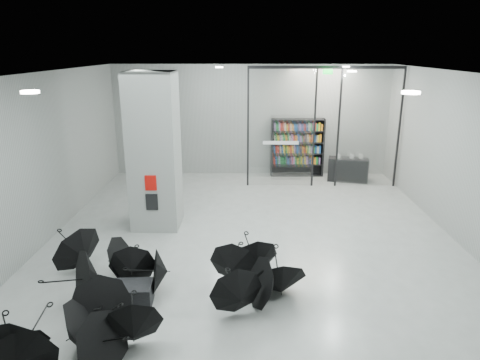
{
  "coord_description": "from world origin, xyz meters",
  "views": [
    {
      "loc": [
        -0.13,
        -8.75,
        4.52
      ],
      "look_at": [
        -0.3,
        1.5,
        1.4
      ],
      "focal_mm": 32.42,
      "sensor_mm": 36.0,
      "label": 1
    }
  ],
  "objects_px": {
    "column": "(154,151)",
    "shop_counter": "(348,170)",
    "bench": "(118,295)",
    "bookshelf": "(297,148)",
    "umbrella_cluster": "(145,300)"
  },
  "relations": [
    {
      "from": "column",
      "to": "shop_counter",
      "type": "bearing_deg",
      "value": 34.44
    },
    {
      "from": "bench",
      "to": "bookshelf",
      "type": "relative_size",
      "value": 0.6
    },
    {
      "from": "column",
      "to": "bench",
      "type": "height_order",
      "value": "column"
    },
    {
      "from": "column",
      "to": "bookshelf",
      "type": "height_order",
      "value": "column"
    },
    {
      "from": "column",
      "to": "umbrella_cluster",
      "type": "bearing_deg",
      "value": -81.74
    },
    {
      "from": "umbrella_cluster",
      "to": "shop_counter",
      "type": "bearing_deg",
      "value": 56.97
    },
    {
      "from": "column",
      "to": "umbrella_cluster",
      "type": "height_order",
      "value": "column"
    },
    {
      "from": "bookshelf",
      "to": "umbrella_cluster",
      "type": "height_order",
      "value": "bookshelf"
    },
    {
      "from": "shop_counter",
      "to": "bench",
      "type": "bearing_deg",
      "value": -114.37
    },
    {
      "from": "bench",
      "to": "umbrella_cluster",
      "type": "distance_m",
      "value": 0.68
    },
    {
      "from": "bench",
      "to": "umbrella_cluster",
      "type": "height_order",
      "value": "umbrella_cluster"
    },
    {
      "from": "column",
      "to": "umbrella_cluster",
      "type": "distance_m",
      "value": 4.52
    },
    {
      "from": "bookshelf",
      "to": "umbrella_cluster",
      "type": "bearing_deg",
      "value": -112.85
    },
    {
      "from": "bookshelf",
      "to": "shop_counter",
      "type": "height_order",
      "value": "bookshelf"
    },
    {
      "from": "shop_counter",
      "to": "umbrella_cluster",
      "type": "height_order",
      "value": "umbrella_cluster"
    }
  ]
}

